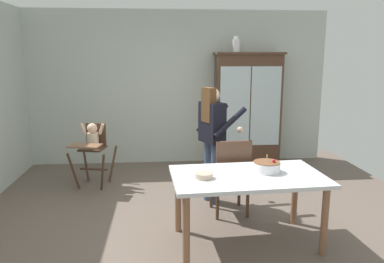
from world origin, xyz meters
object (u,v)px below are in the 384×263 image
object	(u,v)px
birthday_cake	(267,167)
dining_chair_far_side	(231,172)
china_cabinet	(247,109)
adult_person	(212,131)
dining_table	(247,183)
serving_bowl	(204,175)
ceramic_vase	(236,45)
high_chair_with_toddler	(93,143)

from	to	relation	value
birthday_cake	dining_chair_far_side	distance (m)	0.68
china_cabinet	adult_person	size ratio (longest dim) A/B	1.29
dining_table	serving_bowl	xyz separation A→B (m)	(-0.46, -0.07, 0.12)
ceramic_vase	birthday_cake	world-z (taller)	ceramic_vase
high_chair_with_toddler	serving_bowl	xyz separation A→B (m)	(1.42, -1.99, 0.11)
china_cabinet	serving_bowl	distance (m)	3.15
china_cabinet	serving_bowl	bearing A→B (deg)	-110.95
ceramic_vase	adult_person	bearing A→B (deg)	-110.35
high_chair_with_toddler	birthday_cake	world-z (taller)	high_chair_with_toddler
china_cabinet	adult_person	world-z (taller)	china_cabinet
adult_person	china_cabinet	bearing A→B (deg)	-51.90
ceramic_vase	serving_bowl	bearing A→B (deg)	-107.01
dining_table	serving_bowl	size ratio (longest dim) A/B	8.78
adult_person	dining_table	world-z (taller)	adult_person
ceramic_vase	adult_person	distance (m)	2.17
serving_bowl	dining_chair_far_side	distance (m)	0.87
dining_table	birthday_cake	xyz separation A→B (m)	(0.22, 0.08, 0.15)
serving_bowl	high_chair_with_toddler	bearing A→B (deg)	125.48
china_cabinet	serving_bowl	size ratio (longest dim) A/B	10.99
high_chair_with_toddler	china_cabinet	bearing A→B (deg)	32.76
china_cabinet	high_chair_with_toddler	bearing A→B (deg)	-159.61
ceramic_vase	dining_chair_far_side	size ratio (longest dim) A/B	0.28
serving_bowl	birthday_cake	bearing A→B (deg)	12.38
high_chair_with_toddler	adult_person	world-z (taller)	adult_person
birthday_cake	dining_chair_far_side	xyz separation A→B (m)	(-0.25, 0.58, -0.24)
china_cabinet	birthday_cake	size ratio (longest dim) A/B	7.06
ceramic_vase	serving_bowl	distance (m)	3.35
birthday_cake	adult_person	bearing A→B (deg)	111.74
china_cabinet	dining_table	bearing A→B (deg)	-103.10
birthday_cake	high_chair_with_toddler	bearing A→B (deg)	138.64
china_cabinet	birthday_cake	bearing A→B (deg)	-99.16
ceramic_vase	dining_table	xyz separation A→B (m)	(-0.44, -2.87, -1.45)
serving_bowl	dining_chair_far_side	xyz separation A→B (m)	(0.42, 0.73, -0.21)
birthday_cake	dining_chair_far_side	world-z (taller)	dining_chair_far_side
high_chair_with_toddler	dining_chair_far_side	world-z (taller)	dining_chair_far_side
china_cabinet	high_chair_with_toddler	xyz separation A→B (m)	(-2.54, -0.95, -0.34)
serving_bowl	dining_chair_far_side	world-z (taller)	dining_chair_far_side
china_cabinet	ceramic_vase	distance (m)	1.12
high_chair_with_toddler	serving_bowl	size ratio (longest dim) A/B	5.28
high_chair_with_toddler	birthday_cake	distance (m)	2.79
dining_table	adult_person	bearing A→B (deg)	100.16
serving_bowl	dining_table	bearing A→B (deg)	8.69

